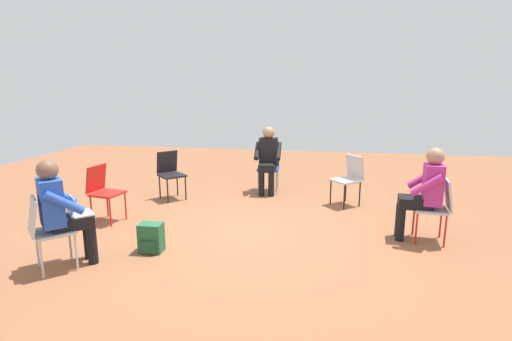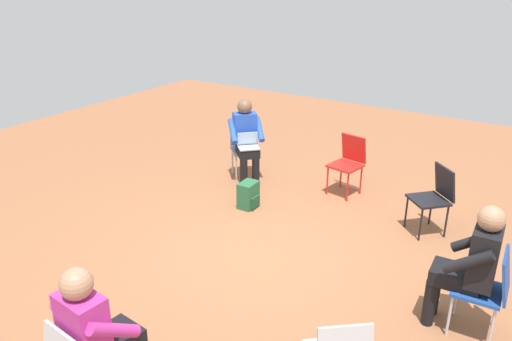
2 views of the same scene
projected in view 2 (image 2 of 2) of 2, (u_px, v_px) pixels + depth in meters
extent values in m
plane|color=brown|center=(262.00, 258.00, 5.59)|extent=(14.00, 14.00, 0.00)
cube|color=#B7B7BC|center=(245.00, 151.00, 7.59)|extent=(0.57, 0.57, 0.03)
cylinder|color=#B7B7BC|center=(258.00, 168.00, 7.56)|extent=(0.02, 0.02, 0.42)
cylinder|color=#B7B7BC|center=(236.00, 170.00, 7.49)|extent=(0.02, 0.02, 0.42)
cylinder|color=#B7B7BC|center=(254.00, 160.00, 7.86)|extent=(0.02, 0.02, 0.42)
cylinder|color=#B7B7BC|center=(232.00, 162.00, 7.80)|extent=(0.02, 0.02, 0.42)
cube|color=#B7B7BC|center=(243.00, 134.00, 7.68)|extent=(0.33, 0.33, 0.40)
cube|color=red|center=(345.00, 166.00, 7.02)|extent=(0.47, 0.47, 0.03)
cylinder|color=red|center=(348.00, 187.00, 6.88)|extent=(0.02, 0.02, 0.42)
cylinder|color=red|center=(327.00, 181.00, 7.10)|extent=(0.02, 0.02, 0.42)
cylinder|color=red|center=(361.00, 180.00, 7.11)|extent=(0.02, 0.02, 0.42)
cylinder|color=red|center=(341.00, 174.00, 7.33)|extent=(0.02, 0.02, 0.42)
cube|color=red|center=(354.00, 148.00, 7.07)|extent=(0.39, 0.16, 0.40)
cube|color=black|center=(428.00, 200.00, 5.99)|extent=(0.57, 0.57, 0.03)
cylinder|color=black|center=(421.00, 225.00, 5.88)|extent=(0.02, 0.02, 0.42)
cylinder|color=black|center=(406.00, 212.00, 6.19)|extent=(0.02, 0.02, 0.42)
cylinder|color=black|center=(446.00, 222.00, 5.95)|extent=(0.02, 0.02, 0.42)
cylinder|color=black|center=(431.00, 209.00, 6.26)|extent=(0.02, 0.02, 0.42)
cube|color=black|center=(445.00, 182.00, 5.95)|extent=(0.34, 0.33, 0.40)
cube|color=#1E4799|center=(477.00, 290.00, 4.32)|extent=(0.42, 0.42, 0.03)
cylinder|color=#B7B7BC|center=(449.00, 316.00, 4.35)|extent=(0.02, 0.02, 0.42)
cylinder|color=#B7B7BC|center=(456.00, 295.00, 4.62)|extent=(0.02, 0.02, 0.42)
cylinder|color=#B7B7BC|center=(492.00, 329.00, 4.19)|extent=(0.02, 0.02, 0.42)
cylinder|color=#B7B7BC|center=(496.00, 307.00, 4.46)|extent=(0.02, 0.02, 0.42)
cube|color=#1E4799|center=(506.00, 275.00, 4.15)|extent=(0.11, 0.38, 0.40)
cylinder|color=black|center=(256.00, 172.00, 7.37)|extent=(0.11, 0.11, 0.45)
cylinder|color=black|center=(244.00, 173.00, 7.33)|extent=(0.11, 0.11, 0.45)
cube|color=black|center=(247.00, 150.00, 7.39)|extent=(0.51, 0.51, 0.14)
cube|color=blue|center=(245.00, 130.00, 7.47)|extent=(0.40, 0.40, 0.52)
sphere|color=brown|center=(245.00, 107.00, 7.33)|extent=(0.22, 0.22, 0.22)
cylinder|color=blue|center=(259.00, 129.00, 7.40)|extent=(0.34, 0.34, 0.31)
cylinder|color=blue|center=(233.00, 131.00, 7.33)|extent=(0.34, 0.34, 0.31)
cube|color=#9EA0A5|center=(249.00, 148.00, 7.26)|extent=(0.37, 0.37, 0.02)
cube|color=#B2D1F2|center=(247.00, 138.00, 7.32)|extent=(0.25, 0.25, 0.20)
cylinder|color=black|center=(430.00, 303.00, 4.49)|extent=(0.11, 0.11, 0.45)
cylinder|color=black|center=(434.00, 292.00, 4.64)|extent=(0.11, 0.11, 0.45)
cube|color=black|center=(456.00, 276.00, 4.38)|extent=(0.43, 0.32, 0.14)
cube|color=black|center=(484.00, 257.00, 4.19)|extent=(0.24, 0.35, 0.52)
sphere|color=#A87A5B|center=(492.00, 219.00, 4.06)|extent=(0.22, 0.22, 0.22)
cylinder|color=black|center=(468.00, 262.00, 4.07)|extent=(0.40, 0.11, 0.31)
cylinder|color=black|center=(475.00, 241.00, 4.39)|extent=(0.40, 0.11, 0.31)
cube|color=#B22D84|center=(84.00, 329.00, 3.36)|extent=(0.36, 0.25, 0.52)
sphere|color=#A87A5B|center=(76.00, 284.00, 3.22)|extent=(0.22, 0.22, 0.22)
cylinder|color=#B22D84|center=(79.00, 307.00, 3.54)|extent=(0.13, 0.40, 0.31)
cylinder|color=#B22D84|center=(114.00, 330.00, 3.31)|extent=(0.13, 0.40, 0.31)
cube|color=#235B38|center=(248.00, 195.00, 6.73)|extent=(0.21, 0.29, 0.36)
cube|color=#1C492C|center=(248.00, 200.00, 6.76)|extent=(0.26, 0.21, 0.16)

